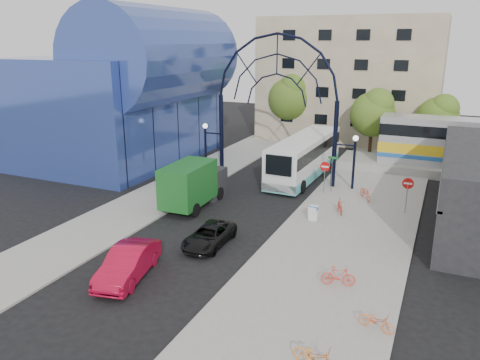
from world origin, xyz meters
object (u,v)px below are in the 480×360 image
at_px(tree_north_b, 291,96).
at_px(red_sedan, 128,263).
at_px(city_bus, 305,156).
at_px(black_suv, 209,236).
at_px(green_truck, 194,184).
at_px(bike_far_c, 315,357).
at_px(stop_sign, 325,169).
at_px(do_not_enter_sign, 408,187).
at_px(tree_north_a, 374,112).
at_px(tree_north_c, 439,116).
at_px(bike_far_a, 376,321).
at_px(bike_near_a, 366,193).
at_px(sandwich_board, 313,212).
at_px(street_name_sign, 332,166).
at_px(bike_near_b, 340,206).
at_px(gateway_arch, 277,78).
at_px(bike_far_b, 338,276).

height_order(tree_north_b, red_sedan, tree_north_b).
relative_size(city_bus, black_suv, 3.00).
distance_m(green_truck, bike_far_c, 18.72).
relative_size(stop_sign, do_not_enter_sign, 1.01).
bearing_deg(bike_far_c, green_truck, 54.34).
distance_m(tree_north_a, black_suv, 26.71).
bearing_deg(tree_north_c, do_not_enter_sign, -93.58).
xyz_separation_m(tree_north_c, bike_far_a, (-0.88, -32.64, -3.75)).
height_order(tree_north_a, city_bus, tree_north_a).
xyz_separation_m(red_sedan, bike_near_a, (8.83, 16.93, -0.19)).
bearing_deg(sandwich_board, bike_far_c, -74.12).
bearing_deg(red_sedan, sandwich_board, 47.64).
relative_size(street_name_sign, red_sedan, 0.58).
height_order(sandwich_board, bike_near_b, bike_near_b).
bearing_deg(city_bus, bike_near_a, -34.44).
xyz_separation_m(do_not_enter_sign, green_truck, (-14.12, -4.28, -0.34)).
relative_size(gateway_arch, tree_north_a, 1.95).
height_order(street_name_sign, bike_far_c, street_name_sign).
relative_size(street_name_sign, black_suv, 0.66).
distance_m(tree_north_c, bike_near_b, 20.80).
xyz_separation_m(sandwich_board, bike_far_a, (5.64, -10.69, -0.22)).
xyz_separation_m(tree_north_a, bike_far_c, (3.45, -33.93, -4.01)).
relative_size(sandwich_board, bike_near_b, 0.59).
bearing_deg(street_name_sign, sandwich_board, -86.54).
height_order(city_bus, bike_far_c, city_bus).
relative_size(gateway_arch, street_name_sign, 4.87).
bearing_deg(tree_north_a, bike_far_c, -84.19).
distance_m(stop_sign, bike_far_c, 20.61).
distance_m(street_name_sign, green_truck, 10.81).
relative_size(tree_north_a, red_sedan, 1.44).
distance_m(red_sedan, bike_near_b, 15.32).
bearing_deg(city_bus, green_truck, -114.03).
bearing_deg(red_sedan, tree_north_a, 65.17).
relative_size(do_not_enter_sign, sandwich_board, 2.51).
distance_m(bike_near_b, bike_far_a, 13.55).
xyz_separation_m(tree_north_a, red_sedan, (-6.96, -31.01, -3.80)).
bearing_deg(bike_near_a, tree_north_b, 92.42).
height_order(tree_north_a, bike_near_b, tree_north_a).
height_order(do_not_enter_sign, street_name_sign, street_name_sign).
xyz_separation_m(tree_north_a, bike_near_b, (0.78, -17.80, -3.98)).
bearing_deg(city_bus, bike_near_b, -56.95).
relative_size(tree_north_b, bike_near_b, 4.79).
distance_m(tree_north_b, bike_far_b, 34.50).
bearing_deg(street_name_sign, red_sedan, -108.84).
distance_m(gateway_arch, bike_near_a, 11.47).
bearing_deg(gateway_arch, red_sedan, -92.51).
xyz_separation_m(stop_sign, tree_north_a, (1.32, 13.93, 2.61)).
xyz_separation_m(bike_near_b, bike_far_b, (2.09, -9.87, -0.01)).
relative_size(gateway_arch, tree_north_c, 2.10).
relative_size(black_suv, bike_near_a, 2.27).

